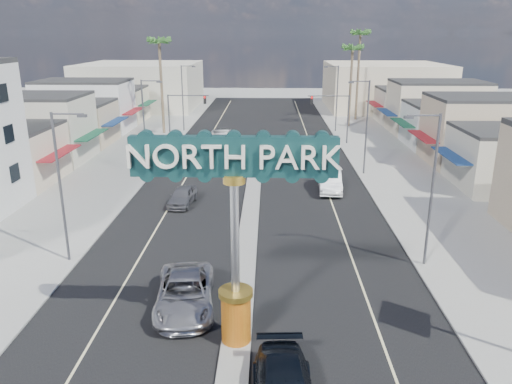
# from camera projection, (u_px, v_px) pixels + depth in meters

# --- Properties ---
(ground) EXTENTS (160.00, 160.00, 0.00)m
(ground) POSITION_uv_depth(u_px,v_px,m) (255.00, 174.00, 48.83)
(ground) COLOR gray
(ground) RESTS_ON ground
(road) EXTENTS (20.00, 120.00, 0.01)m
(road) POSITION_uv_depth(u_px,v_px,m) (255.00, 174.00, 48.83)
(road) COLOR black
(road) RESTS_ON ground
(median_island) EXTENTS (1.30, 30.00, 0.16)m
(median_island) POSITION_uv_depth(u_px,v_px,m) (248.00, 236.00, 33.57)
(median_island) COLOR gray
(median_island) RESTS_ON ground
(sidewalk_left) EXTENTS (8.00, 120.00, 0.12)m
(sidewalk_left) POSITION_uv_depth(u_px,v_px,m) (113.00, 172.00, 49.17)
(sidewalk_left) COLOR gray
(sidewalk_left) RESTS_ON ground
(sidewalk_right) EXTENTS (8.00, 120.00, 0.12)m
(sidewalk_right) POSITION_uv_depth(u_px,v_px,m) (399.00, 174.00, 48.45)
(sidewalk_right) COLOR gray
(sidewalk_right) RESTS_ON ground
(storefront_row_left) EXTENTS (12.00, 42.00, 6.00)m
(storefront_row_left) POSITION_uv_depth(u_px,v_px,m) (62.00, 120.00, 60.92)
(storefront_row_left) COLOR beige
(storefront_row_left) RESTS_ON ground
(storefront_row_right) EXTENTS (12.00, 42.00, 6.00)m
(storefront_row_right) POSITION_uv_depth(u_px,v_px,m) (458.00, 122.00, 59.69)
(storefront_row_right) COLOR #B7B29E
(storefront_row_right) RESTS_ON ground
(backdrop_far_left) EXTENTS (20.00, 20.00, 8.00)m
(backdrop_far_left) POSITION_uv_depth(u_px,v_px,m) (142.00, 86.00, 91.04)
(backdrop_far_left) COLOR #B7B29E
(backdrop_far_left) RESTS_ON ground
(backdrop_far_right) EXTENTS (20.00, 20.00, 8.00)m
(backdrop_far_right) POSITION_uv_depth(u_px,v_px,m) (384.00, 86.00, 89.91)
(backdrop_far_right) COLOR beige
(backdrop_far_right) RESTS_ON ground
(gateway_sign) EXTENTS (8.20, 1.50, 9.15)m
(gateway_sign) POSITION_uv_depth(u_px,v_px,m) (235.00, 218.00, 20.34)
(gateway_sign) COLOR #B4450D
(gateway_sign) RESTS_ON median_island
(traffic_signal_left) EXTENTS (5.09, 0.45, 6.00)m
(traffic_signal_left) POSITION_uv_depth(u_px,v_px,m) (183.00, 109.00, 61.10)
(traffic_signal_left) COLOR #47474C
(traffic_signal_left) RESTS_ON ground
(traffic_signal_right) EXTENTS (5.09, 0.45, 6.00)m
(traffic_signal_right) POSITION_uv_depth(u_px,v_px,m) (334.00, 109.00, 60.63)
(traffic_signal_right) COLOR #47474C
(traffic_signal_right) RESTS_ON ground
(streetlight_l_near) EXTENTS (2.03, 0.22, 9.00)m
(streetlight_l_near) POSITION_uv_depth(u_px,v_px,m) (62.00, 181.00, 28.51)
(streetlight_l_near) COLOR #47474C
(streetlight_l_near) RESTS_ON ground
(streetlight_l_mid) EXTENTS (2.03, 0.22, 9.00)m
(streetlight_l_mid) POSITION_uv_depth(u_px,v_px,m) (146.00, 122.00, 47.56)
(streetlight_l_mid) COLOR #47474C
(streetlight_l_mid) RESTS_ON ground
(streetlight_l_far) EXTENTS (2.03, 0.22, 9.00)m
(streetlight_l_far) POSITION_uv_depth(u_px,v_px,m) (184.00, 95.00, 68.51)
(streetlight_l_far) COLOR #47474C
(streetlight_l_far) RESTS_ON ground
(streetlight_r_near) EXTENTS (2.03, 0.22, 9.00)m
(streetlight_r_near) POSITION_uv_depth(u_px,v_px,m) (430.00, 184.00, 27.98)
(streetlight_r_near) COLOR #47474C
(streetlight_r_near) RESTS_ON ground
(streetlight_r_mid) EXTENTS (2.03, 0.22, 9.00)m
(streetlight_r_mid) POSITION_uv_depth(u_px,v_px,m) (365.00, 123.00, 47.02)
(streetlight_r_mid) COLOR #47474C
(streetlight_r_mid) RESTS_ON ground
(streetlight_r_far) EXTENTS (2.03, 0.22, 9.00)m
(streetlight_r_far) POSITION_uv_depth(u_px,v_px,m) (336.00, 95.00, 67.98)
(streetlight_r_far) COLOR #47474C
(streetlight_r_far) RESTS_ON ground
(palm_left_far) EXTENTS (2.60, 2.60, 13.10)m
(palm_left_far) POSITION_uv_depth(u_px,v_px,m) (159.00, 46.00, 64.72)
(palm_left_far) COLOR brown
(palm_left_far) RESTS_ON ground
(palm_right_mid) EXTENTS (2.60, 2.60, 12.10)m
(palm_right_mid) POSITION_uv_depth(u_px,v_px,m) (352.00, 52.00, 70.04)
(palm_right_mid) COLOR brown
(palm_right_mid) RESTS_ON ground
(palm_right_far) EXTENTS (2.60, 2.60, 14.10)m
(palm_right_far) POSITION_uv_depth(u_px,v_px,m) (360.00, 38.00, 75.16)
(palm_right_far) COLOR brown
(palm_right_far) RESTS_ON ground
(suv_left) EXTENTS (3.45, 6.34, 1.69)m
(suv_left) POSITION_uv_depth(u_px,v_px,m) (185.00, 293.00, 24.72)
(suv_left) COLOR #ABABB0
(suv_left) RESTS_ON ground
(car_parked_left) EXTENTS (2.17, 4.43, 1.46)m
(car_parked_left) POSITION_uv_depth(u_px,v_px,m) (183.00, 196.00, 39.80)
(car_parked_left) COLOR slate
(car_parked_left) RESTS_ON ground
(car_parked_right) EXTENTS (2.18, 5.44, 1.76)m
(car_parked_right) POSITION_uv_depth(u_px,v_px,m) (330.00, 181.00, 43.27)
(car_parked_right) COLOR white
(car_parked_right) RESTS_ON ground
(city_bus) EXTENTS (3.82, 10.67, 2.91)m
(city_bus) POSITION_uv_depth(u_px,v_px,m) (224.00, 150.00, 52.12)
(city_bus) COLOR white
(city_bus) RESTS_ON ground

